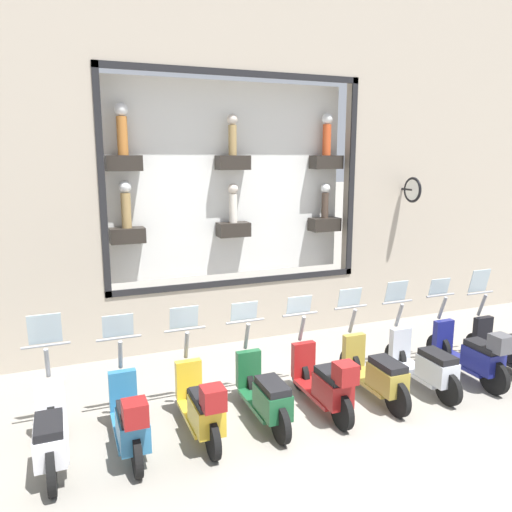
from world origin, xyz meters
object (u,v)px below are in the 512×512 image
Objects in this scene: scooter_black_0 at (511,349)px; scooter_olive_3 at (376,373)px; scooter_red_4 at (325,382)px; scooter_green_5 at (265,394)px; scooter_navy_1 at (472,354)px; scooter_white_8 at (51,433)px; scooter_yellow_6 at (202,406)px; scooter_silver_2 at (425,364)px; scooter_teal_7 at (130,419)px.

scooter_black_0 is 0.99× the size of scooter_olive_3.
scooter_green_5 is at bearing 86.30° from scooter_red_4.
scooter_navy_1 is 6.52m from scooter_white_8.
scooter_green_5 is (0.06, 0.93, -0.04)m from scooter_red_4.
scooter_olive_3 is 4.66m from scooter_white_8.
scooter_white_8 is at bearing 89.48° from scooter_navy_1.
scooter_white_8 reaches higher than scooter_olive_3.
scooter_navy_1 is at bearing -89.89° from scooter_yellow_6.
scooter_black_0 is at bearing -90.10° from scooter_silver_2.
scooter_red_4 is (-0.06, 0.93, 0.03)m from scooter_olive_3.
scooter_teal_7 is (-0.07, 4.66, 0.03)m from scooter_silver_2.
scooter_olive_3 is at bearing -90.05° from scooter_white_8.
scooter_red_4 is at bearing 90.14° from scooter_navy_1.
scooter_navy_1 is at bearing -93.35° from scooter_silver_2.
scooter_white_8 reaches higher than scooter_black_0.
scooter_olive_3 is 1.01× the size of scooter_teal_7.
scooter_white_8 is (0.07, 1.86, -0.02)m from scooter_yellow_6.
scooter_navy_1 is 5.59m from scooter_teal_7.
scooter_red_4 is 1.00× the size of scooter_white_8.
scooter_red_4 is (-0.06, 3.73, 0.06)m from scooter_black_0.
scooter_yellow_6 is at bearing 90.97° from scooter_silver_2.
scooter_silver_2 is 1.00× the size of scooter_green_5.
scooter_olive_3 is (0.00, 0.93, 0.01)m from scooter_silver_2.
scooter_silver_2 is 5.59m from scooter_white_8.
scooter_yellow_6 reaches higher than scooter_red_4.
scooter_teal_7 is at bearing -94.30° from scooter_white_8.
scooter_olive_3 reaches higher than scooter_teal_7.
scooter_navy_1 is 1.00× the size of scooter_olive_3.
scooter_silver_2 is at bearing -89.20° from scooter_teal_7.
scooter_olive_3 is 1.00× the size of scooter_green_5.
scooter_olive_3 reaches higher than scooter_red_4.
scooter_olive_3 is at bearing -88.98° from scooter_teal_7.
scooter_teal_7 is at bearing 90.07° from scooter_red_4.
scooter_green_5 is (-0.00, 2.79, -0.00)m from scooter_silver_2.
scooter_white_8 reaches higher than scooter_teal_7.
scooter_black_0 reaches higher than scooter_olive_3.
scooter_white_8 reaches higher than scooter_red_4.
scooter_green_5 is at bearing 90.08° from scooter_olive_3.
scooter_white_8 is at bearing 87.90° from scooter_yellow_6.
scooter_white_8 reaches higher than scooter_yellow_6.
scooter_green_5 is (0.00, 4.66, 0.02)m from scooter_black_0.
scooter_yellow_6 reaches higher than scooter_teal_7.
scooter_black_0 is at bearing -89.38° from scooter_yellow_6.
scooter_yellow_6 is at bearing 93.79° from scooter_green_5.
scooter_yellow_6 is at bearing 91.32° from scooter_olive_3.
scooter_green_5 is 0.93m from scooter_yellow_6.
scooter_black_0 is 3.73m from scooter_red_4.
scooter_silver_2 is 3.73m from scooter_yellow_6.
scooter_green_5 is at bearing -86.21° from scooter_yellow_6.
scooter_yellow_6 is (-0.06, 5.59, 0.05)m from scooter_black_0.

